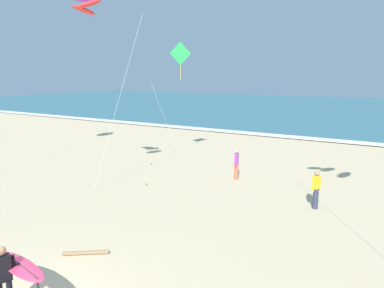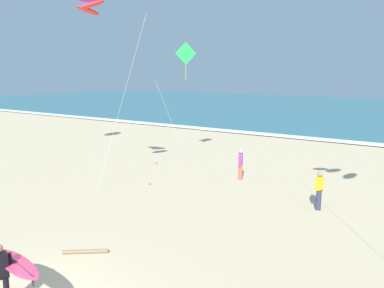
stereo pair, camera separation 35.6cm
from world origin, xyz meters
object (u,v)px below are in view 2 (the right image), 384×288
(bystander_yellow_top, at_px, (319,190))
(driftwood_log, at_px, (85,252))
(kite_arc_violet_far, at_px, (90,5))
(kite_diamond_emerald_low, at_px, (185,56))
(surfer_lead, at_px, (9,269))
(bystander_purple_top, at_px, (240,164))

(bystander_yellow_top, relative_size, driftwood_log, 1.15)
(kite_arc_violet_far, bearing_deg, kite_diamond_emerald_low, 90.93)
(kite_diamond_emerald_low, xyz_separation_m, driftwood_log, (4.84, -12.21, -6.37))
(surfer_lead, distance_m, kite_arc_violet_far, 12.11)
(kite_arc_violet_far, xyz_separation_m, kite_diamond_emerald_low, (-0.12, 7.35, -1.93))
(surfer_lead, bearing_deg, bystander_purple_top, 94.11)
(surfer_lead, xyz_separation_m, driftwood_log, (-0.91, 2.98, -0.99))
(kite_arc_violet_far, bearing_deg, driftwood_log, -45.87)
(bystander_purple_top, distance_m, driftwood_log, 10.37)
(surfer_lead, height_order, driftwood_log, surfer_lead)
(kite_diamond_emerald_low, relative_size, bystander_yellow_top, 4.58)
(kite_arc_violet_far, xyz_separation_m, driftwood_log, (4.72, -4.87, -8.30))
(surfer_lead, distance_m, kite_diamond_emerald_low, 17.11)
(kite_arc_violet_far, distance_m, driftwood_log, 10.72)
(surfer_lead, height_order, bystander_yellow_top, surfer_lead)
(kite_arc_violet_far, bearing_deg, bystander_yellow_top, 18.41)
(surfer_lead, relative_size, bystander_yellow_top, 1.55)
(kite_arc_violet_far, bearing_deg, bystander_purple_top, 49.47)
(kite_arc_violet_far, relative_size, kite_diamond_emerald_low, 1.19)
(kite_arc_violet_far, distance_m, kite_diamond_emerald_low, 7.60)
(driftwood_log, bearing_deg, kite_arc_violet_far, 134.13)
(bystander_yellow_top, distance_m, bystander_purple_top, 5.29)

